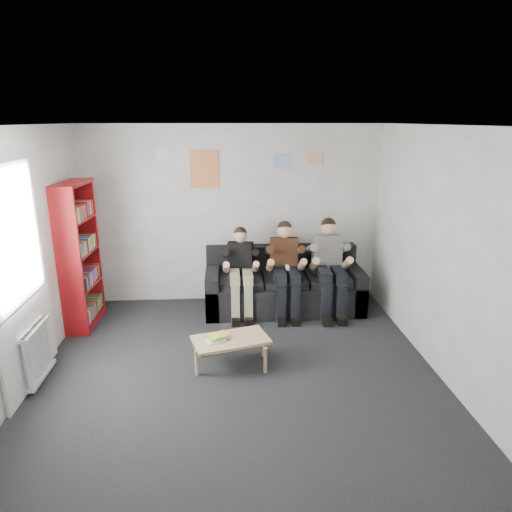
# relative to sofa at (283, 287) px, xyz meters

# --- Properties ---
(room_shell) EXTENTS (5.00, 5.00, 5.00)m
(room_shell) POSITION_rel_sofa_xyz_m (-0.75, -2.06, 1.03)
(room_shell) COLOR black
(room_shell) RESTS_ON ground
(sofa) EXTENTS (2.31, 0.95, 0.89)m
(sofa) POSITION_rel_sofa_xyz_m (0.00, 0.00, 0.00)
(sofa) COLOR black
(sofa) RESTS_ON ground
(bookshelf) EXTENTS (0.30, 0.89, 1.98)m
(bookshelf) POSITION_rel_sofa_xyz_m (-2.82, -0.36, 0.67)
(bookshelf) COLOR maroon
(bookshelf) RESTS_ON ground
(coffee_table) EXTENTS (0.85, 0.47, 0.34)m
(coffee_table) POSITION_rel_sofa_xyz_m (-0.82, -1.66, -0.02)
(coffee_table) COLOR tan
(coffee_table) RESTS_ON ground
(game_cases) EXTENTS (0.25, 0.21, 0.05)m
(game_cases) POSITION_rel_sofa_xyz_m (-0.97, -1.68, 0.04)
(game_cases) COLOR white
(game_cases) RESTS_ON coffee_table
(person_left) EXTENTS (0.36, 0.78, 1.27)m
(person_left) POSITION_rel_sofa_xyz_m (-0.64, -0.20, 0.33)
(person_left) COLOR black
(person_left) RESTS_ON sofa
(person_middle) EXTENTS (0.40, 0.86, 1.35)m
(person_middle) POSITION_rel_sofa_xyz_m (0.00, -0.21, 0.36)
(person_middle) COLOR #482518
(person_middle) RESTS_ON sofa
(person_right) EXTENTS (0.42, 0.90, 1.39)m
(person_right) POSITION_rel_sofa_xyz_m (0.64, -0.21, 0.37)
(person_right) COLOR silver
(person_right) RESTS_ON sofa
(radiator) EXTENTS (0.10, 0.64, 0.60)m
(radiator) POSITION_rel_sofa_xyz_m (-2.90, -1.86, 0.03)
(radiator) COLOR white
(radiator) RESTS_ON ground
(window) EXTENTS (0.05, 1.30, 2.36)m
(window) POSITION_rel_sofa_xyz_m (-2.97, -1.86, 0.71)
(window) COLOR white
(window) RESTS_ON room_shell
(poster_large) EXTENTS (0.42, 0.01, 0.55)m
(poster_large) POSITION_rel_sofa_xyz_m (-1.15, 0.43, 1.73)
(poster_large) COLOR gold
(poster_large) RESTS_ON room_shell
(poster_blue) EXTENTS (0.25, 0.01, 0.20)m
(poster_blue) POSITION_rel_sofa_xyz_m (0.00, 0.43, 1.83)
(poster_blue) COLOR #406EDB
(poster_blue) RESTS_ON room_shell
(poster_pink) EXTENTS (0.22, 0.01, 0.18)m
(poster_pink) POSITION_rel_sofa_xyz_m (0.50, 0.43, 1.88)
(poster_pink) COLOR #C83E7D
(poster_pink) RESTS_ON room_shell
(poster_sign) EXTENTS (0.20, 0.01, 0.14)m
(poster_sign) POSITION_rel_sofa_xyz_m (-1.75, 0.43, 1.93)
(poster_sign) COLOR white
(poster_sign) RESTS_ON room_shell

